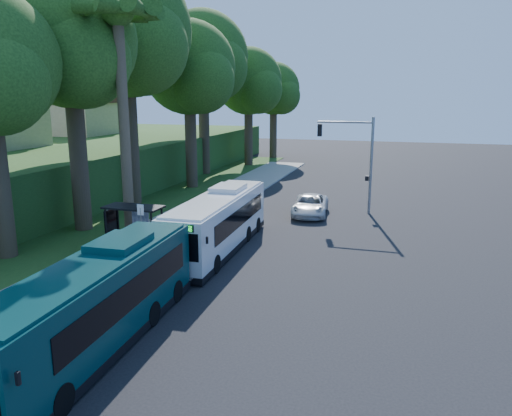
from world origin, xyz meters
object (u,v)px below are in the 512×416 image
(white_bus, at_px, (219,221))
(pickup, at_px, (310,205))
(teal_bus, at_px, (96,302))
(bus_shelter, at_px, (131,218))

(white_bus, distance_m, pickup, 10.29)
(teal_bus, bearing_deg, white_bus, 87.16)
(white_bus, relative_size, pickup, 2.18)
(white_bus, bearing_deg, bus_shelter, -164.33)
(bus_shelter, distance_m, white_bus, 4.88)
(bus_shelter, bearing_deg, pickup, 54.34)
(white_bus, xyz_separation_m, pickup, (3.35, 9.69, -0.91))
(bus_shelter, relative_size, white_bus, 0.28)
(white_bus, height_order, teal_bus, teal_bus)
(white_bus, height_order, pickup, white_bus)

